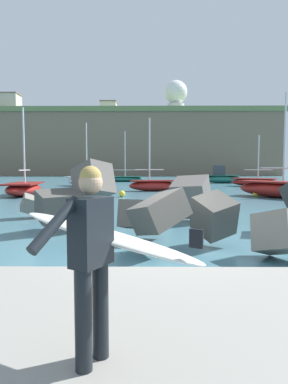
{
  "coord_description": "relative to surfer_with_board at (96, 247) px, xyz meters",
  "views": [
    {
      "loc": [
        -0.35,
        -7.55,
        2.0
      ],
      "look_at": [
        -0.42,
        0.5,
        1.4
      ],
      "focal_mm": 30.92,
      "sensor_mm": 36.0,
      "label": 1
    }
  ],
  "objects": [
    {
      "name": "boat_far_left",
      "position": [
        0.99,
        25.01,
        -0.75
      ],
      "size": [
        4.28,
        2.19,
        6.12
      ],
      "color": "maroon",
      "rests_on": "ground"
    },
    {
      "name": "mooring_buoy_inner",
      "position": [
        7.95,
        19.63,
        -1.06
      ],
      "size": [
        0.44,
        0.44,
        0.44
      ],
      "color": "yellow",
      "rests_on": "ground"
    },
    {
      "name": "breakwater_jetty",
      "position": [
        -0.34,
        6.81,
        -0.26
      ],
      "size": [
        32.54,
        7.83,
        2.61
      ],
      "color": "#605B56",
      "rests_on": "ground"
    },
    {
      "name": "boat_far_centre",
      "position": [
        -8.25,
        20.27,
        -0.77
      ],
      "size": [
        2.64,
        4.9,
        6.22
      ],
      "color": "maroon",
      "rests_on": "ground"
    },
    {
      "name": "mooring_buoy_middle",
      "position": [
        -1.22,
        19.33,
        -1.06
      ],
      "size": [
        0.44,
        0.44,
        0.44
      ],
      "color": "yellow",
      "rests_on": "ground"
    },
    {
      "name": "boat_near_right",
      "position": [
        -3.04,
        43.31,
        -0.84
      ],
      "size": [
        6.34,
        2.6,
        7.02
      ],
      "color": "#1E6656",
      "rests_on": "ground"
    },
    {
      "name": "boat_mid_right",
      "position": [
        11.81,
        31.88,
        -0.8
      ],
      "size": [
        5.18,
        4.03,
        5.35
      ],
      "color": "maroon",
      "rests_on": "ground"
    },
    {
      "name": "boat_near_left",
      "position": [
        9.17,
        19.08,
        -0.69
      ],
      "size": [
        5.19,
        5.58,
        6.81
      ],
      "color": "maroon",
      "rests_on": "ground"
    },
    {
      "name": "boat_mid_centre",
      "position": [
        9.94,
        39.01,
        -0.55
      ],
      "size": [
        5.19,
        2.28,
        2.28
      ],
      "color": "#1E6656",
      "rests_on": "ground"
    },
    {
      "name": "radar_dome",
      "position": [
        8.3,
        88.49,
        20.14
      ],
      "size": [
        6.32,
        6.32,
        9.29
      ],
      "color": "silver",
      "rests_on": "headland_bluff"
    },
    {
      "name": "surfer_with_board",
      "position": [
        0.0,
        0.0,
        0.0
      ],
      "size": [
        2.0,
        1.56,
        1.78
      ],
      "color": "black",
      "rests_on": "walkway_path"
    },
    {
      "name": "boat_near_centre",
      "position": [
        -6.11,
        31.84,
        -0.72
      ],
      "size": [
        5.56,
        5.77,
        6.6
      ],
      "color": "white",
      "rests_on": "ground"
    },
    {
      "name": "station_building_west",
      "position": [
        -10.89,
        97.42,
        17.6
      ],
      "size": [
        4.83,
        6.39,
        5.26
      ],
      "color": "beige",
      "rests_on": "headland_bluff"
    },
    {
      "name": "station_building_central",
      "position": [
        -35.51,
        82.71,
        17.26
      ],
      "size": [
        6.84,
        4.47,
        4.57
      ],
      "color": "#B2ADA3",
      "rests_on": "headland_bluff"
    },
    {
      "name": "headland_bluff",
      "position": [
        -12.74,
        90.59,
        6.86
      ],
      "size": [
        92.27,
        31.98,
        16.24
      ],
      "color": "#756651",
      "rests_on": "ground"
    },
    {
      "name": "ground_plane",
      "position": [
        0.81,
        4.59,
        -1.28
      ],
      "size": [
        400.0,
        400.0,
        0.0
      ],
      "primitive_type": "plane",
      "color": "#42707F"
    },
    {
      "name": "walkway_path",
      "position": [
        0.81,
        0.59,
        -1.16
      ],
      "size": [
        48.0,
        4.4,
        0.24
      ],
      "primitive_type": "cube",
      "color": "gray",
      "rests_on": "ground"
    }
  ]
}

